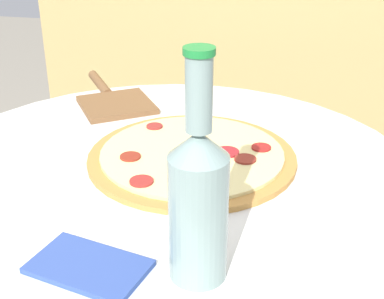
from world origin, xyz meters
The scene contains 6 objects.
table centered at (0.00, 0.00, 0.54)m, with size 0.89×0.89×0.69m.
fence_panel centered at (0.00, 0.84, 0.81)m, with size 1.27×0.04×1.61m.
pizza centered at (0.04, 0.05, 0.70)m, with size 0.37×0.37×0.02m.
beer_bottle centered at (0.11, -0.26, 0.80)m, with size 0.07×0.07×0.29m.
pizza_paddle centered at (-0.20, 0.29, 0.70)m, with size 0.25×0.30×0.02m.
napkin centered at (-0.03, -0.28, 0.69)m, with size 0.16×0.12×0.01m.
Camera 1 is at (0.22, -0.79, 1.13)m, focal length 50.00 mm.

